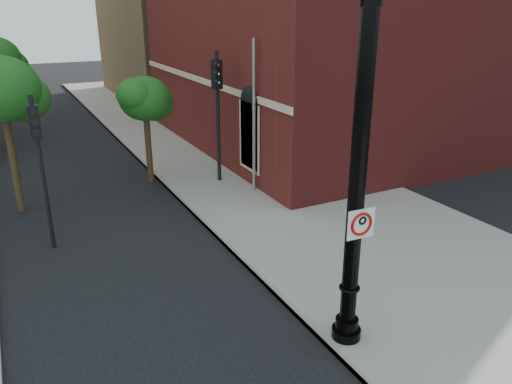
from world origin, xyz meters
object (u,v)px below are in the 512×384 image
lamppost (357,194)px  traffic_signal_left (38,148)px  traffic_signal_right (217,97)px  no_parking_sign (361,224)px

lamppost → traffic_signal_left: size_ratio=1.61×
lamppost → traffic_signal_left: lamppost is taller
lamppost → traffic_signal_left: 8.95m
lamppost → traffic_signal_right: size_ratio=1.41×
no_parking_sign → traffic_signal_right: size_ratio=0.12×
lamppost → traffic_signal_right: lamppost is taller
lamppost → no_parking_sign: lamppost is taller
no_parking_sign → traffic_signal_left: (-4.95, 7.64, 0.22)m
no_parking_sign → traffic_signal_right: traffic_signal_right is taller
lamppost → traffic_signal_left: (-4.94, 7.46, -0.31)m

